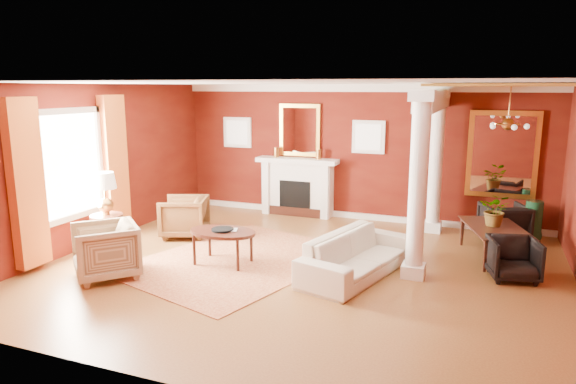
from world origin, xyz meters
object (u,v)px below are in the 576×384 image
at_px(side_table, 105,199).
at_px(dining_table, 497,234).
at_px(armchair_stripe, 105,248).
at_px(coffee_table, 223,233).
at_px(sofa, 357,248).
at_px(armchair_leopard, 184,215).

distance_m(side_table, dining_table, 6.71).
distance_m(armchair_stripe, coffee_table, 1.80).
bearing_deg(armchair_stripe, coffee_table, 82.94).
xyz_separation_m(sofa, coffee_table, (-2.15, -0.30, 0.08)).
xyz_separation_m(armchair_leopard, armchair_stripe, (0.08, -2.29, 0.03)).
distance_m(sofa, armchair_leopard, 3.69).
bearing_deg(dining_table, coffee_table, 97.48).
xyz_separation_m(sofa, dining_table, (2.00, 1.62, -0.00)).
bearing_deg(sofa, dining_table, -35.47).
relative_size(armchair_leopard, dining_table, 0.56).
distance_m(sofa, coffee_table, 2.18).
xyz_separation_m(coffee_table, dining_table, (4.15, 1.92, -0.09)).
bearing_deg(sofa, armchair_stripe, 128.16).
height_order(armchair_stripe, side_table, side_table).
bearing_deg(dining_table, side_table, 90.49).
bearing_deg(armchair_leopard, side_table, -51.97).
relative_size(sofa, side_table, 1.58).
bearing_deg(coffee_table, armchair_stripe, -139.32).
height_order(armchair_leopard, dining_table, armchair_leopard).
height_order(coffee_table, dining_table, dining_table).
bearing_deg(side_table, armchair_leopard, 58.32).
xyz_separation_m(side_table, dining_table, (6.37, 2.05, -0.50)).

